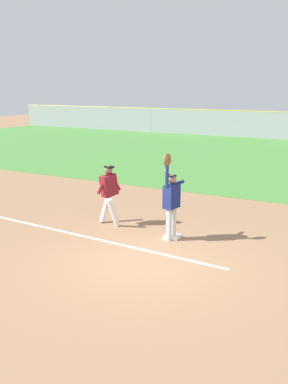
# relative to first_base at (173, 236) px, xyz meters

# --- Properties ---
(ground_plane) EXTENTS (78.82, 78.82, 0.00)m
(ground_plane) POSITION_rel_first_base_xyz_m (0.18, -1.92, -0.04)
(ground_plane) COLOR #936D4C
(chalk_foul_line) EXTENTS (11.98, 0.92, 0.01)m
(chalk_foul_line) POSITION_rel_first_base_xyz_m (-4.00, -0.90, -0.04)
(chalk_foul_line) COLOR white
(chalk_foul_line) RESTS_ON ground_plane
(first_base) EXTENTS (0.38, 0.38, 0.08)m
(first_base) POSITION_rel_first_base_xyz_m (0.00, 0.00, 0.00)
(first_base) COLOR white
(first_base) RESTS_ON ground_plane
(fielder) EXTENTS (0.32, 0.90, 2.28)m
(fielder) POSITION_rel_first_base_xyz_m (0.01, -0.15, 1.08)
(fielder) COLOR silver
(fielder) RESTS_ON ground_plane
(runner) EXTENTS (0.76, 0.83, 1.72)m
(runner) POSITION_rel_first_base_xyz_m (-2.11, 0.20, 0.96)
(runner) COLOR white
(runner) RESTS_ON ground_plane
(baseball) EXTENTS (0.07, 0.07, 0.07)m
(baseball) POSITION_rel_first_base_xyz_m (-0.25, 0.05, 1.73)
(baseball) COLOR white
(parked_car_white) EXTENTS (4.43, 2.17, 1.25)m
(parked_car_white) POSITION_rel_first_base_xyz_m (-6.62, 27.37, 0.63)
(parked_car_white) COLOR white
(parked_car_white) RESTS_ON ground_plane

